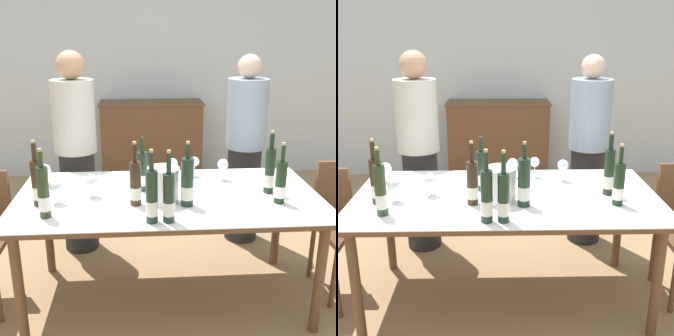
{
  "view_description": "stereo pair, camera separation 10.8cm",
  "coord_description": "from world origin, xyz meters",
  "views": [
    {
      "loc": [
        -0.17,
        -2.49,
        1.76
      ],
      "look_at": [
        0.0,
        0.0,
        0.94
      ],
      "focal_mm": 45.0,
      "sensor_mm": 36.0,
      "label": 1
    },
    {
      "loc": [
        -0.06,
        -2.49,
        1.76
      ],
      "look_at": [
        0.0,
        0.0,
        0.94
      ],
      "focal_mm": 45.0,
      "sensor_mm": 36.0,
      "label": 2
    }
  ],
  "objects": [
    {
      "name": "wine_glass_3",
      "position": [
        0.4,
        0.25,
        0.87
      ],
      "size": [
        0.08,
        0.08,
        0.15
      ],
      "color": "white",
      "rests_on": "dining_table"
    },
    {
      "name": "wine_glass_4",
      "position": [
        -0.68,
        -0.09,
        0.87
      ],
      "size": [
        0.08,
        0.08,
        0.15
      ],
      "color": "white",
      "rests_on": "dining_table"
    },
    {
      "name": "person_guest_left",
      "position": [
        0.7,
        0.85,
        0.79
      ],
      "size": [
        0.33,
        0.33,
        1.58
      ],
      "color": "#262628",
      "rests_on": "ground_plane"
    },
    {
      "name": "wine_bottle_8",
      "position": [
        0.65,
        -0.0,
        0.9
      ],
      "size": [
        0.07,
        0.07,
        0.41
      ],
      "color": "black",
      "rests_on": "dining_table"
    },
    {
      "name": "wine_glass_5",
      "position": [
        -0.48,
        -0.0,
        0.86
      ],
      "size": [
        0.08,
        0.08,
        0.15
      ],
      "color": "white",
      "rests_on": "dining_table"
    },
    {
      "name": "back_wall",
      "position": [
        0.0,
        2.7,
        1.4
      ],
      "size": [
        8.0,
        0.1,
        2.8
      ],
      "color": "silver",
      "rests_on": "ground_plane"
    },
    {
      "name": "wine_bottle_2",
      "position": [
        -0.11,
        -0.39,
        0.9
      ],
      "size": [
        0.07,
        0.07,
        0.41
      ],
      "color": "#1E3323",
      "rests_on": "dining_table"
    },
    {
      "name": "dining_table",
      "position": [
        0.0,
        0.0,
        0.7
      ],
      "size": [
        1.93,
        0.99,
        0.76
      ],
      "color": "brown",
      "rests_on": "ground_plane"
    },
    {
      "name": "wine_bottle_7",
      "position": [
        -0.78,
        -0.11,
        0.9
      ],
      "size": [
        0.07,
        0.07,
        0.4
      ],
      "color": "#332314",
      "rests_on": "dining_table"
    },
    {
      "name": "wine_bottle_1",
      "position": [
        0.1,
        -0.17,
        0.9
      ],
      "size": [
        0.08,
        0.08,
        0.39
      ],
      "color": "#1E3323",
      "rests_on": "dining_table"
    },
    {
      "name": "wine_bottle_3",
      "position": [
        -0.71,
        -0.28,
        0.9
      ],
      "size": [
        0.07,
        0.07,
        0.4
      ],
      "color": "#28381E",
      "rests_on": "dining_table"
    },
    {
      "name": "wine_glass_1",
      "position": [
        0.21,
        0.34,
        0.87
      ],
      "size": [
        0.07,
        0.07,
        0.15
      ],
      "color": "white",
      "rests_on": "dining_table"
    },
    {
      "name": "sideboard_cabinet",
      "position": [
        -0.03,
        2.41,
        0.48
      ],
      "size": [
        1.2,
        0.46,
        0.96
      ],
      "color": "brown",
      "rests_on": "ground_plane"
    },
    {
      "name": "wine_bottle_0",
      "position": [
        0.67,
        -0.17,
        0.89
      ],
      "size": [
        0.07,
        0.07,
        0.38
      ],
      "color": "black",
      "rests_on": "dining_table"
    },
    {
      "name": "person_host",
      "position": [
        -0.68,
        0.77,
        0.81
      ],
      "size": [
        0.33,
        0.33,
        1.62
      ],
      "color": "#262628",
      "rests_on": "ground_plane"
    },
    {
      "name": "wine_bottle_6",
      "position": [
        -0.16,
        0.1,
        0.89
      ],
      "size": [
        0.07,
        0.07,
        0.36
      ],
      "color": "#1E3323",
      "rests_on": "dining_table"
    },
    {
      "name": "wine_glass_2",
      "position": [
        -0.82,
        0.25,
        0.86
      ],
      "size": [
        0.08,
        0.08,
        0.14
      ],
      "color": "white",
      "rests_on": "dining_table"
    },
    {
      "name": "wine_glass_0",
      "position": [
        0.05,
        0.33,
        0.86
      ],
      "size": [
        0.08,
        0.08,
        0.14
      ],
      "color": "white",
      "rests_on": "dining_table"
    },
    {
      "name": "wine_bottle_4",
      "position": [
        -0.2,
        -0.14,
        0.89
      ],
      "size": [
        0.07,
        0.07,
        0.39
      ],
      "color": "#332314",
      "rests_on": "dining_table"
    },
    {
      "name": "ground_plane",
      "position": [
        0.0,
        0.0,
        0.0
      ],
      "size": [
        12.0,
        12.0,
        0.0
      ],
      "primitive_type": "plane",
      "color": "#A37F56"
    },
    {
      "name": "wine_bottle_5",
      "position": [
        -0.02,
        -0.39,
        0.9
      ],
      "size": [
        0.07,
        0.07,
        0.41
      ],
      "color": "#1E3323",
      "rests_on": "dining_table"
    },
    {
      "name": "ice_bucket",
      "position": [
        -0.03,
        -0.11,
        0.88
      ],
      "size": [
        0.2,
        0.2,
        0.22
      ],
      "color": "white",
      "rests_on": "dining_table"
    }
  ]
}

